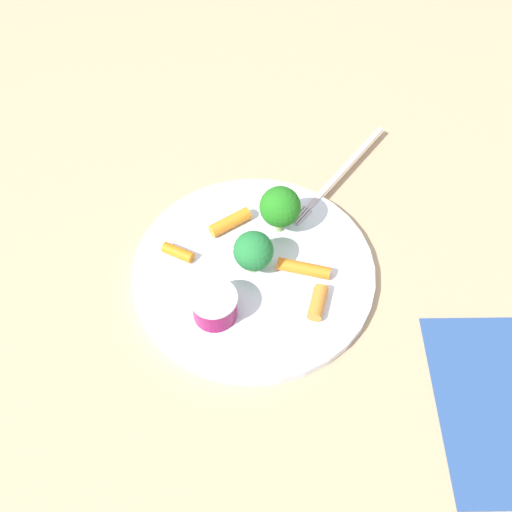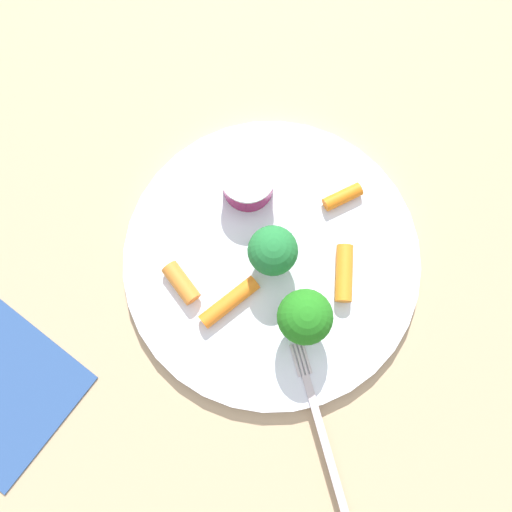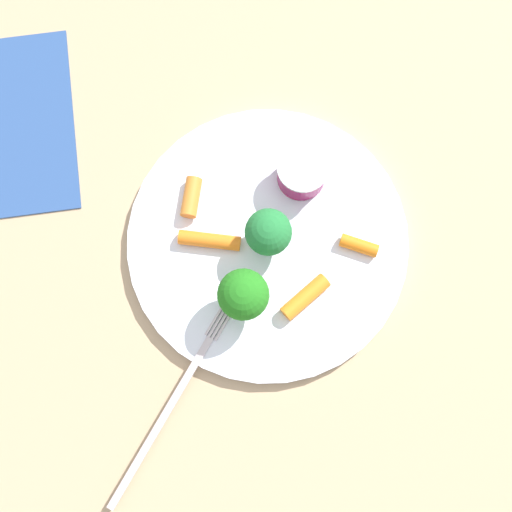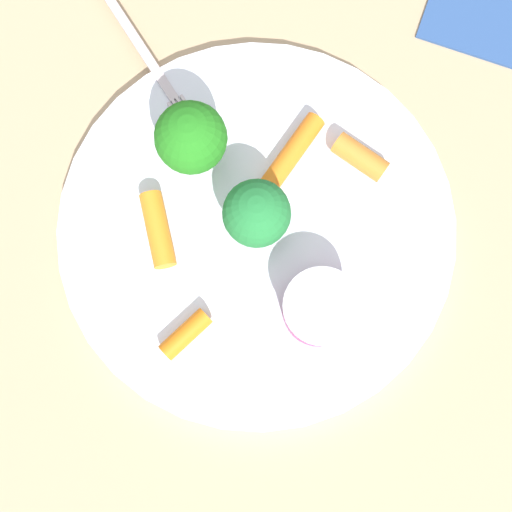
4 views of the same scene
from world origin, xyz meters
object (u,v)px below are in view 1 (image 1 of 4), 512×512
object	(u,v)px
broccoli_floret_1	(280,207)
fork	(339,175)
sauce_cup	(215,305)
plate	(254,271)
carrot_stick_3	(304,268)
broccoli_floret_0	(252,252)
carrot_stick_1	(318,303)
carrot_stick_2	(230,222)
carrot_stick_0	(178,253)
napkin	(499,405)

from	to	relation	value
broccoli_floret_1	fork	bearing A→B (deg)	149.45
sauce_cup	broccoli_floret_1	bearing A→B (deg)	159.80
plate	carrot_stick_3	bearing A→B (deg)	95.83
broccoli_floret_0	carrot_stick_1	world-z (taller)	broccoli_floret_0
broccoli_floret_1	carrot_stick_3	distance (m)	0.07
sauce_cup	carrot_stick_3	size ratio (longest dim) A/B	0.83
sauce_cup	carrot_stick_2	size ratio (longest dim) A/B	0.97
sauce_cup	carrot_stick_2	distance (m)	0.12
carrot_stick_0	napkin	size ratio (longest dim) A/B	0.19
broccoli_floret_0	broccoli_floret_1	size ratio (longest dim) A/B	0.86
broccoli_floret_0	carrot_stick_1	bearing A→B (deg)	66.13
sauce_cup	carrot_stick_0	size ratio (longest dim) A/B	1.35
broccoli_floret_0	napkin	world-z (taller)	broccoli_floret_0
sauce_cup	carrot_stick_0	bearing A→B (deg)	-137.73
sauce_cup	broccoli_floret_0	size ratio (longest dim) A/B	0.90
fork	broccoli_floret_0	bearing A→B (deg)	-25.77
carrot_stick_1	carrot_stick_3	bearing A→B (deg)	-152.66
fork	napkin	distance (m)	0.32
sauce_cup	fork	size ratio (longest dim) A/B	0.26
sauce_cup	broccoli_floret_0	bearing A→B (deg)	157.05
plate	broccoli_floret_0	size ratio (longest dim) A/B	4.97
carrot_stick_3	napkin	distance (m)	0.23
broccoli_floret_1	carrot_stick_2	size ratio (longest dim) A/B	1.25
carrot_stick_0	fork	xyz separation A→B (m)	(-0.16, 0.16, -0.00)
fork	plate	bearing A→B (deg)	-25.68
carrot_stick_2	napkin	xyz separation A→B (m)	(0.16, 0.30, -0.02)
broccoli_floret_1	carrot_stick_3	xyz separation A→B (m)	(0.05, 0.04, -0.03)
plate	carrot_stick_2	distance (m)	0.07
broccoli_floret_0	carrot_stick_0	xyz separation A→B (m)	(-0.00, -0.08, -0.03)
plate	carrot_stick_0	distance (m)	0.09
sauce_cup	broccoli_floret_1	xyz separation A→B (m)	(-0.12, 0.05, 0.02)
carrot_stick_1	fork	xyz separation A→B (m)	(-0.19, 0.00, -0.01)
broccoli_floret_0	plate	bearing A→B (deg)	142.83
sauce_cup	broccoli_floret_1	world-z (taller)	broccoli_floret_1
carrot_stick_2	napkin	world-z (taller)	carrot_stick_2
carrot_stick_2	carrot_stick_3	bearing A→B (deg)	63.06
napkin	carrot_stick_2	bearing A→B (deg)	-117.40
carrot_stick_1	carrot_stick_2	world-z (taller)	same
broccoli_floret_0	carrot_stick_3	distance (m)	0.06
plate	carrot_stick_3	size ratio (longest dim) A/B	4.61
broccoli_floret_0	napkin	size ratio (longest dim) A/B	0.28
plate	fork	size ratio (longest dim) A/B	1.45
broccoli_floret_1	carrot_stick_0	size ratio (longest dim) A/B	1.74
carrot_stick_3	fork	xyz separation A→B (m)	(-0.15, 0.02, -0.01)
plate	carrot_stick_1	world-z (taller)	carrot_stick_1
sauce_cup	broccoli_floret_1	size ratio (longest dim) A/B	0.77
fork	napkin	size ratio (longest dim) A/B	0.96
sauce_cup	napkin	world-z (taller)	sauce_cup
broccoli_floret_1	fork	distance (m)	0.12
plate	carrot_stick_1	distance (m)	0.08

